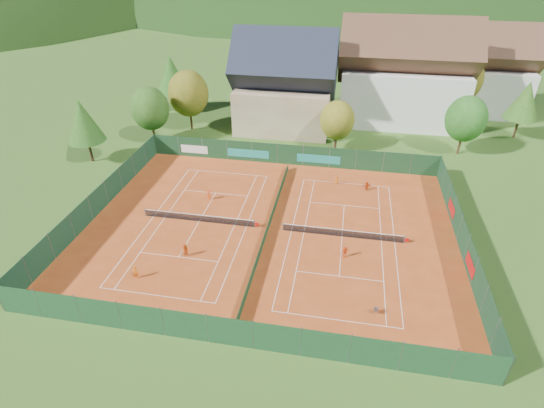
{
  "coord_description": "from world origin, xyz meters",
  "views": [
    {
      "loc": [
        7.18,
        -37.35,
        27.08
      ],
      "look_at": [
        0.0,
        2.0,
        2.0
      ],
      "focal_mm": 28.0,
      "sensor_mm": 36.0,
      "label": 1
    }
  ],
  "objects": [
    {
      "name": "fence_south",
      "position": [
        0.0,
        -16.0,
        1.5
      ],
      "size": [
        40.0,
        0.04,
        3.0
      ],
      "color": "#163D1F",
      "rests_on": "ground"
    },
    {
      "name": "fence_north",
      "position": [
        -0.46,
        15.99,
        1.47
      ],
      "size": [
        40.0,
        0.1,
        3.0
      ],
      "color": "#14371C",
      "rests_on": "ground"
    },
    {
      "name": "court_markings_left",
      "position": [
        -8.0,
        0.0,
        0.01
      ],
      "size": [
        11.03,
        23.83,
        0.0
      ],
      "color": "white",
      "rests_on": "ground"
    },
    {
      "name": "player_left_mid",
      "position": [
        -7.28,
        -6.18,
        0.73
      ],
      "size": [
        0.84,
        0.73,
        1.47
      ],
      "primitive_type": "imported",
      "rotation": [
        0.0,
        0.0,
        -0.28
      ],
      "color": "#E15214",
      "rests_on": "ground"
    },
    {
      "name": "hotel_block_b",
      "position": [
        30.0,
        44.0,
        6.62
      ],
      "size": [
        17.28,
        10.0,
        15.5
      ],
      "color": "silver",
      "rests_on": "ground"
    },
    {
      "name": "loose_ball_2",
      "position": [
        1.3,
        2.02,
        0.03
      ],
      "size": [
        0.07,
        0.07,
        0.07
      ],
      "primitive_type": "sphere",
      "color": "#CCD833",
      "rests_on": "ground"
    },
    {
      "name": "loose_ball_1",
      "position": [
        3.78,
        -10.2,
        0.03
      ],
      "size": [
        0.07,
        0.07,
        0.07
      ],
      "primitive_type": "sphere",
      "color": "#CCD833",
      "rests_on": "ground"
    },
    {
      "name": "tree_west_front",
      "position": [
        -22.0,
        20.0,
        5.39
      ],
      "size": [
        5.72,
        5.72,
        8.69
      ],
      "color": "#472F19",
      "rests_on": "ground"
    },
    {
      "name": "tree_center",
      "position": [
        6.0,
        22.0,
        4.72
      ],
      "size": [
        5.01,
        5.01,
        7.6
      ],
      "color": "#432818",
      "rests_on": "ground"
    },
    {
      "name": "loose_ball_3",
      "position": [
        -1.63,
        10.21,
        0.03
      ],
      "size": [
        0.07,
        0.07,
        0.07
      ],
      "primitive_type": "sphere",
      "color": "#CCD833",
      "rests_on": "ground"
    },
    {
      "name": "court_markings_right",
      "position": [
        8.0,
        0.0,
        0.01
      ],
      "size": [
        11.03,
        23.83,
        0.0
      ],
      "color": "white",
      "rests_on": "ground"
    },
    {
      "name": "loose_ball_4",
      "position": [
        10.94,
        -5.58,
        0.03
      ],
      "size": [
        0.07,
        0.07,
        0.07
      ],
      "primitive_type": "sphere",
      "color": "#CCD833",
      "rests_on": "ground"
    },
    {
      "name": "tree_east_back",
      "position": [
        26.0,
        40.0,
        6.74
      ],
      "size": [
        7.15,
        7.15,
        10.86
      ],
      "color": "#462E19",
      "rests_on": "ground"
    },
    {
      "name": "player_right_far_b",
      "position": [
        10.61,
        10.46,
        0.62
      ],
      "size": [
        1.21,
        0.62,
        1.25
      ],
      "primitive_type": "imported",
      "rotation": [
        0.0,
        0.0,
        3.36
      ],
      "color": "#E24B14",
      "rests_on": "ground"
    },
    {
      "name": "fence_west",
      "position": [
        -20.0,
        0.0,
        1.5
      ],
      "size": [
        0.04,
        32.0,
        3.0
      ],
      "color": "#153C25",
      "rests_on": "ground"
    },
    {
      "name": "tree_east_mid",
      "position": [
        34.0,
        32.0,
        6.06
      ],
      "size": [
        5.04,
        5.04,
        9.0
      ],
      "color": "#422D17",
      "rests_on": "ground"
    },
    {
      "name": "tennis_net_right",
      "position": [
        8.15,
        0.0,
        0.51
      ],
      "size": [
        13.3,
        0.1,
        1.02
      ],
      "color": "#59595B",
      "rests_on": "ground"
    },
    {
      "name": "player_right_far_a",
      "position": [
        6.76,
        11.49,
        0.59
      ],
      "size": [
        0.67,
        0.55,
        1.17
      ],
      "primitive_type": "imported",
      "rotation": [
        0.0,
        0.0,
        3.5
      ],
      "color": "orange",
      "rests_on": "ground"
    },
    {
      "name": "tree_west_mid",
      "position": [
        -18.0,
        26.0,
        6.07
      ],
      "size": [
        6.44,
        6.44,
        9.78
      ],
      "color": "#4A331A",
      "rests_on": "ground"
    },
    {
      "name": "tree_west_back",
      "position": [
        -24.0,
        34.0,
        6.74
      ],
      "size": [
        5.6,
        5.6,
        10.0
      ],
      "color": "#453018",
      "rests_on": "ground"
    },
    {
      "name": "ground",
      "position": [
        0.0,
        0.0,
        -0.02
      ],
      "size": [
        600.0,
        600.0,
        0.0
      ],
      "primitive_type": "plane",
      "color": "#30571B",
      "rests_on": "ground"
    },
    {
      "name": "ball_hopper",
      "position": [
        11.22,
        -10.67,
        0.56
      ],
      "size": [
        0.34,
        0.34,
        0.8
      ],
      "color": "slate",
      "rests_on": "ground"
    },
    {
      "name": "tree_west_side",
      "position": [
        -28.0,
        12.0,
        6.06
      ],
      "size": [
        5.04,
        5.04,
        9.0
      ],
      "color": "#412817",
      "rests_on": "ground"
    },
    {
      "name": "player_right_near",
      "position": [
        8.37,
        -3.44,
        0.68
      ],
      "size": [
        0.86,
        0.57,
        1.37
      ],
      "primitive_type": "imported",
      "rotation": [
        0.0,
        0.0,
        0.32
      ],
      "color": "#EF4C15",
      "rests_on": "ground"
    },
    {
      "name": "player_left_near",
      "position": [
        -10.74,
        -10.07,
        0.7
      ],
      "size": [
        0.59,
        0.47,
        1.41
      ],
      "primitive_type": "imported",
      "rotation": [
        0.0,
        0.0,
        0.29
      ],
      "color": "orange",
      "rests_on": "ground"
    },
    {
      "name": "clay_pad",
      "position": [
        0.0,
        0.0,
        0.01
      ],
      "size": [
        40.0,
        32.0,
        0.01
      ],
      "primitive_type": "cube",
      "color": "#A94218",
      "rests_on": "ground"
    },
    {
      "name": "court_divider",
      "position": [
        0.0,
        0.0,
        0.5
      ],
      "size": [
        0.03,
        28.8,
        1.0
      ],
      "color": "#153A1F",
      "rests_on": "ground"
    },
    {
      "name": "player_left_far",
      "position": [
        -8.29,
        4.76,
        0.64
      ],
      "size": [
        0.96,
        0.84,
        1.29
      ],
      "primitive_type": "imported",
      "rotation": [
        0.0,
        0.0,
        2.59
      ],
      "color": "#E54814",
      "rests_on": "ground"
    },
    {
      "name": "tree_east_front",
      "position": [
        24.0,
        24.0,
        5.39
      ],
      "size": [
        5.72,
        5.72,
        8.69
      ],
      "color": "#4E331B",
      "rests_on": "ground"
    },
    {
      "name": "tennis_net_left",
      "position": [
        -7.85,
        0.0,
        0.51
      ],
      "size": [
        13.3,
        0.1,
        1.02
      ],
      "color": "#59595B",
      "rests_on": "ground"
    },
    {
      "name": "mountain_backdrop",
      "position": [
        28.54,
        233.48,
        -39.64
      ],
      "size": [
        820.0,
        530.0,
        242.0
      ],
      "color": "black",
      "rests_on": "ground"
    },
    {
      "name": "hotel_block_a",
      "position": [
        16.0,
        36.0,
        7.38
      ],
      "size": [
        21.6,
        11.0,
        17.25
      ],
      "color": "silver",
      "rests_on": "ground"
    },
    {
      "name": "loose_ball_0",
      "position": [
        -8.76,
        -6.29,
        0.03
      ],
      "size": [
        0.07,
        0.07,
        0.07
      ],
      "primitive_type": "sphere",
      "color": "#CCD833",
      "rests_on": "ground"
    },
    {
      "name": "fence_east",
      "position": [
        20.0,
        0.05,
        1.48
      ],
      "size": [
        0.09,
        32.0,
        3.0
      ],
      "color": "#14371F",
      "rests_on": "ground"
    },
    {
      "name": "chalet",
      "position": [
        -3.0,
        30.0,
        6.62
      ],
      "size": [
        16.2,
        12.0,
        16.0
      ],
      "color": "#C7B18C",
      "rests_on": "ground"
    }
  ]
}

